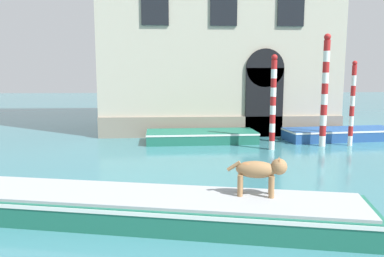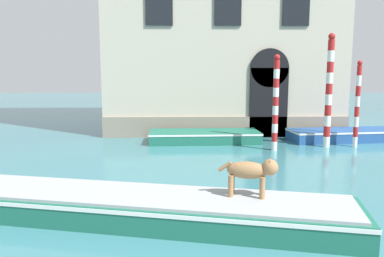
# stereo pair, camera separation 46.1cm
# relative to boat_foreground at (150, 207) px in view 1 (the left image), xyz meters

# --- Properties ---
(boat_foreground) EXTENTS (9.13, 3.59, 0.59)m
(boat_foreground) POSITION_rel_boat_foreground_xyz_m (0.00, 0.00, 0.00)
(boat_foreground) COLOR #1E6651
(boat_foreground) RESTS_ON ground_plane
(dog_on_deck) EXTENTS (1.21, 0.54, 0.82)m
(dog_on_deck) POSITION_rel_boat_foreground_xyz_m (2.29, -0.21, 0.81)
(dog_on_deck) COLOR #997047
(dog_on_deck) RESTS_ON boat_foreground
(boat_moored_near_palazzo) EXTENTS (5.02, 2.04, 0.51)m
(boat_moored_near_palazzo) POSITION_rel_boat_foreground_xyz_m (1.85, 9.14, -0.04)
(boat_moored_near_palazzo) COLOR #1E6651
(boat_moored_near_palazzo) RESTS_ON ground_plane
(boat_moored_far) EXTENTS (5.46, 2.22, 0.54)m
(boat_moored_far) POSITION_rel_boat_foreground_xyz_m (8.47, 9.33, -0.03)
(boat_moored_far) COLOR #234C8C
(boat_moored_far) RESTS_ON ground_plane
(mooring_pole_0) EXTENTS (0.28, 0.28, 4.73)m
(mooring_pole_0) POSITION_rel_boat_foreground_xyz_m (6.97, 7.88, 2.08)
(mooring_pole_0) COLOR white
(mooring_pole_0) RESTS_ON ground_plane
(mooring_pole_1) EXTENTS (0.24, 0.24, 3.85)m
(mooring_pole_1) POSITION_rel_boat_foreground_xyz_m (4.60, 7.26, 1.63)
(mooring_pole_1) COLOR white
(mooring_pole_1) RESTS_ON ground_plane
(mooring_pole_2) EXTENTS (0.20, 0.20, 3.63)m
(mooring_pole_2) POSITION_rel_boat_foreground_xyz_m (8.20, 7.88, 1.52)
(mooring_pole_2) COLOR white
(mooring_pole_2) RESTS_ON ground_plane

